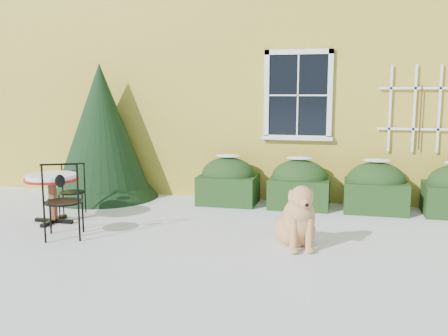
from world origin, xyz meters
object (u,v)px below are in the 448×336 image
(evergreen_shrub, at_px, (102,144))
(patio_chair_far, at_px, (72,190))
(bistro_table, at_px, (52,183))
(patio_chair_near, at_px, (63,200))
(dog, at_px, (297,221))

(evergreen_shrub, bearing_deg, patio_chair_far, -81.87)
(bistro_table, bearing_deg, patio_chair_near, -48.93)
(patio_chair_near, xyz_separation_m, patio_chair_far, (-0.56, 1.19, -0.11))
(patio_chair_near, relative_size, patio_chair_far, 1.26)
(evergreen_shrub, distance_m, patio_chair_near, 2.83)
(bistro_table, height_order, dog, dog)
(patio_chair_far, bearing_deg, dog, -34.33)
(patio_chair_near, bearing_deg, dog, 162.82)
(bistro_table, distance_m, patio_chair_far, 0.51)
(evergreen_shrub, distance_m, patio_chair_far, 1.62)
(bistro_table, height_order, patio_chair_far, patio_chair_far)
(evergreen_shrub, distance_m, bistro_table, 2.00)
(patio_chair_far, xyz_separation_m, dog, (3.77, -0.83, -0.08))
(bistro_table, distance_m, dog, 3.87)
(evergreen_shrub, height_order, bistro_table, evergreen_shrub)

